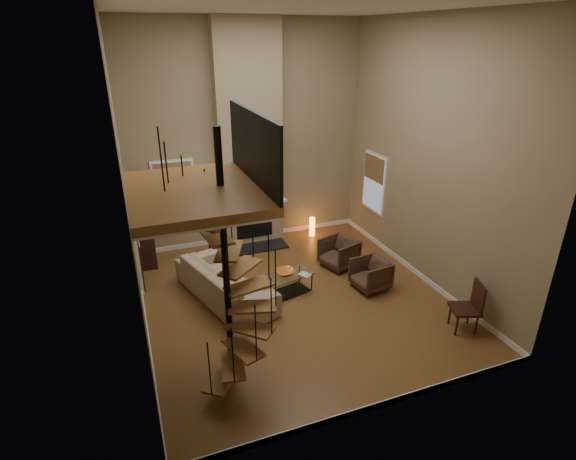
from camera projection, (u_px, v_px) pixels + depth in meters
name	position (u px, v px, depth m)	size (l,w,h in m)	color
ground	(295.00, 298.00, 9.32)	(6.00, 6.50, 0.01)	olive
back_wall	(247.00, 137.00, 10.99)	(6.00, 0.02, 5.50)	#958460
front_wall	(394.00, 241.00, 5.43)	(6.00, 0.02, 5.50)	#958460
left_wall	(125.00, 190.00, 7.23)	(0.02, 6.50, 5.50)	#958460
right_wall	(430.00, 157.00, 9.18)	(0.02, 6.50, 5.50)	#958460
ceiling	(297.00, 6.00, 7.10)	(6.00, 6.50, 0.01)	silver
baseboard_back	(251.00, 236.00, 12.06)	(6.00, 0.02, 0.12)	white
baseboard_front	(376.00, 406.00, 6.52)	(6.00, 0.02, 0.12)	white
baseboard_left	(147.00, 326.00, 8.32)	(0.02, 6.50, 0.12)	white
baseboard_right	(414.00, 271.00, 10.26)	(0.02, 6.50, 0.12)	white
chimney_breast	(249.00, 139.00, 10.83)	(1.60, 0.38, 5.50)	tan
hearth	(258.00, 247.00, 11.50)	(1.50, 0.60, 0.04)	black
firebox	(255.00, 224.00, 11.54)	(0.95, 0.02, 0.72)	black
mantel	(255.00, 204.00, 11.23)	(1.70, 0.18, 0.06)	white
mirror_frame	(253.00, 173.00, 10.96)	(0.94, 0.94, 0.10)	black
mirror_disc	(253.00, 173.00, 10.97)	(0.80, 0.80, 0.01)	white
vase_left	(233.00, 200.00, 11.02)	(0.24, 0.24, 0.25)	black
vase_right	(276.00, 195.00, 11.40)	(0.20, 0.20, 0.21)	#1A5B5C
window_back	(174.00, 189.00, 10.80)	(1.02, 0.06, 1.52)	white
window_right	(374.00, 182.00, 11.34)	(0.06, 1.02, 1.52)	white
entry_door	(136.00, 240.00, 9.47)	(0.10, 1.05, 2.16)	white
loft	(202.00, 187.00, 5.81)	(1.70, 2.20, 1.09)	#9C6833
spiral_stair	(228.00, 280.00, 6.48)	(1.47, 1.47, 4.06)	black
hutch	(142.00, 226.00, 10.40)	(0.42, 0.90, 2.00)	black
sofa	(224.00, 282.00, 9.16)	(2.60, 1.02, 0.76)	tan
armchair_near	(341.00, 252.00, 10.50)	(0.74, 0.77, 0.70)	#493022
armchair_far	(373.00, 274.00, 9.55)	(0.70, 0.72, 0.65)	#493022
coffee_table	(286.00, 282.00, 9.36)	(1.19, 0.81, 0.43)	silver
bowl	(285.00, 272.00, 9.31)	(0.40, 0.40, 0.10)	orange
book	(304.00, 275.00, 9.27)	(0.19, 0.25, 0.02)	gray
floor_lamp	(207.00, 211.00, 10.02)	(0.42, 0.42, 1.73)	black
accent_lamp	(312.00, 227.00, 12.14)	(0.15, 0.15, 0.54)	orange
side_chair	(470.00, 305.00, 8.12)	(0.62, 0.62, 1.01)	black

